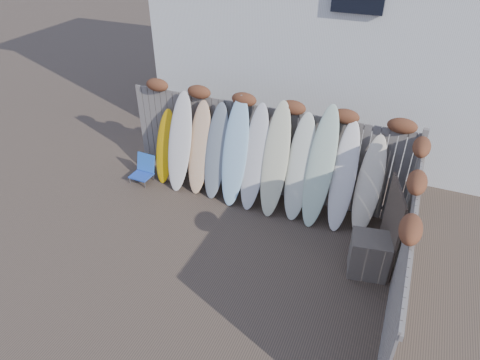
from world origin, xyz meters
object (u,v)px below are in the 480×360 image
at_px(wooden_crate, 369,255).
at_px(lattice_panel, 391,228).
at_px(surfboard_0, 165,147).
at_px(beach_chair, 144,169).

bearing_deg(wooden_crate, lattice_panel, 55.56).
height_order(wooden_crate, lattice_panel, lattice_panel).
bearing_deg(surfboard_0, beach_chair, -145.52).
xyz_separation_m(wooden_crate, surfboard_0, (-4.70, 1.23, 0.45)).
relative_size(beach_chair, lattice_panel, 0.38).
xyz_separation_m(wooden_crate, lattice_panel, (0.24, 0.35, 0.41)).
bearing_deg(beach_chair, wooden_crate, -10.50).
relative_size(beach_chair, surfboard_0, 0.35).
relative_size(wooden_crate, surfboard_0, 0.44).
bearing_deg(lattice_panel, surfboard_0, 154.35).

